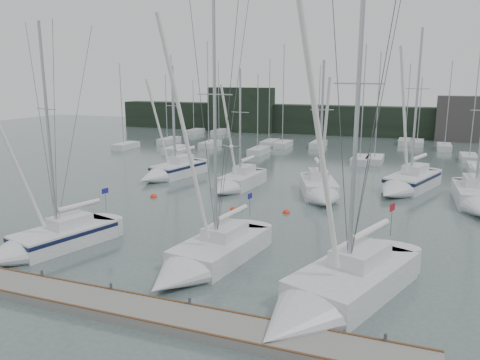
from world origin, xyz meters
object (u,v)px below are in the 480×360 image
Objects in this scene: sailboat_mid_d at (405,184)px; sailboat_mid_e at (477,201)px; sailboat_mid_b at (235,184)px; buoy_a at (233,210)px; sailboat_near_left at (39,244)px; buoy_c at (154,197)px; sailboat_near_right at (329,296)px; sailboat_mid_c at (321,192)px; sailboat_near_center at (200,261)px; sailboat_mid_a at (169,172)px; buoy_b at (286,213)px.

sailboat_mid_d is 1.21× the size of sailboat_mid_e.
sailboat_mid_d is at bearing 143.66° from sailboat_mid_e.
buoy_a is at bearing -63.37° from sailboat_mid_b.
sailboat_near_left reaches higher than buoy_c.
sailboat_mid_c is (-4.04, 18.46, 0.02)m from sailboat_near_right.
sailboat_mid_e is at bearing 22.22° from buoy_a.
sailboat_mid_e is (14.69, 18.23, 0.09)m from sailboat_near_center.
sailboat_mid_b is 19.59m from sailboat_mid_e.
sailboat_mid_a reaches higher than buoy_a.
sailboat_near_left is 14.17m from buoy_a.
sailboat_mid_a is (-12.79, 19.39, 0.11)m from sailboat_near_center.
sailboat_mid_e is (7.69, 20.06, -0.00)m from sailboat_near_right.
buoy_a is at bearing -171.51° from buoy_b.
sailboat_near_right is 22.43m from sailboat_mid_b.
sailboat_near_right is 18.90m from sailboat_mid_c.
buoy_a is (-2.59, 11.17, -0.53)m from sailboat_near_center.
sailboat_mid_d is 21.79m from buoy_c.
buoy_a is (-5.55, -5.46, -0.64)m from sailboat_mid_c.
sailboat_mid_d is at bearing 20.00° from sailboat_mid_c.
sailboat_near_right is at bearing -53.57° from buoy_a.
buoy_c reaches higher than buoy_a.
buoy_a is (10.20, -8.21, -0.64)m from sailboat_mid_a.
sailboat_near_left is at bearing -144.12° from sailboat_mid_e.
buoy_c is at bearing -169.35° from sailboat_mid_e.
sailboat_mid_d reaches higher than sailboat_mid_c.
sailboat_near_center is at bearing -96.74° from buoy_b.
sailboat_mid_a is at bearing 170.43° from sailboat_mid_b.
buoy_a is (-17.28, -7.06, -0.62)m from sailboat_mid_e.
sailboat_mid_a is 0.80× the size of sailboat_mid_d.
sailboat_mid_b is 20.46× the size of buoy_b.
sailboat_mid_a reaches higher than buoy_b.
sailboat_near_center reaches higher than sailboat_mid_d.
sailboat_mid_a is 13.11m from buoy_a.
sailboat_near_center reaches higher than sailboat_mid_e.
sailboat_mid_d is (9.35, 21.81, 0.14)m from sailboat_near_center.
sailboat_mid_b is 21.78× the size of buoy_a.
sailboat_near_right is at bearing 13.86° from sailboat_near_left.
sailboat_near_center is 1.03× the size of sailboat_mid_d.
sailboat_mid_a is 0.98× the size of sailboat_mid_c.
sailboat_near_center is at bearing 22.88° from sailboat_near_left.
buoy_c is (-7.70, 1.19, 0.00)m from buoy_a.
sailboat_near_center is 17.88m from sailboat_mid_b.
sailboat_mid_e is 23.57× the size of buoy_a.
sailboat_mid_c is at bearing 44.53° from buoy_a.
buoy_a is at bearing -160.36° from sailboat_mid_e.
sailboat_mid_c is 20.72× the size of buoy_c.
buoy_a is at bearing -8.78° from buoy_c.
sailboat_near_left is 21.77m from sailboat_mid_c.
sailboat_near_right is at bearing -39.38° from buoy_c.
sailboat_mid_d is 25.57× the size of buoy_c.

